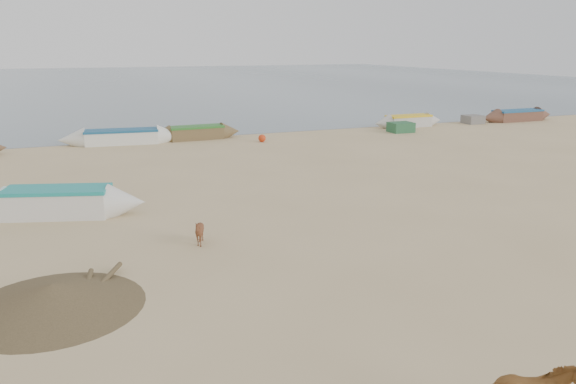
# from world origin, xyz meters

# --- Properties ---
(ground) EXTENTS (140.00, 140.00, 0.00)m
(ground) POSITION_xyz_m (0.00, 0.00, 0.00)
(ground) COLOR tan
(ground) RESTS_ON ground
(sea) EXTENTS (160.00, 160.00, 0.00)m
(sea) POSITION_xyz_m (0.00, 82.00, 0.01)
(sea) COLOR slate
(sea) RESTS_ON ground
(calf_front) EXTENTS (0.92, 0.89, 0.78)m
(calf_front) POSITION_xyz_m (-3.16, 2.92, 0.39)
(calf_front) COLOR brown
(calf_front) RESTS_ON ground
(near_canoe) EXTENTS (5.89, 2.91, 0.97)m
(near_canoe) POSITION_xyz_m (-6.91, 7.45, 0.48)
(near_canoe) COLOR silver
(near_canoe) RESTS_ON ground
(debris_pile) EXTENTS (5.10, 5.10, 0.55)m
(debris_pile) POSITION_xyz_m (-7.03, 0.22, 0.27)
(debris_pile) COLOR brown
(debris_pile) RESTS_ON ground
(waterline_canoes) EXTENTS (47.49, 3.44, 0.84)m
(waterline_canoes) POSITION_xyz_m (1.90, 20.96, 0.42)
(waterline_canoes) COLOR silver
(waterline_canoes) RESTS_ON ground
(beach_clutter) EXTENTS (43.22, 5.03, 0.64)m
(beach_clutter) POSITION_xyz_m (4.22, 19.99, 0.30)
(beach_clutter) COLOR #316E35
(beach_clutter) RESTS_ON ground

